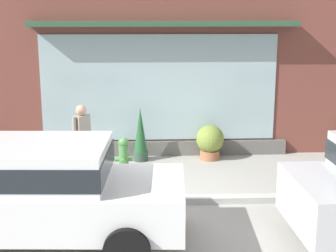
# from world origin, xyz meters

# --- Properties ---
(ground_plane) EXTENTS (60.00, 60.00, 0.00)m
(ground_plane) POSITION_xyz_m (0.00, 0.00, 0.00)
(ground_plane) COLOR #9E9B93
(curb_strip) EXTENTS (14.00, 0.24, 0.12)m
(curb_strip) POSITION_xyz_m (0.00, -0.20, 0.06)
(curb_strip) COLOR #B2B2AD
(curb_strip) RESTS_ON ground_plane
(storefront) EXTENTS (14.00, 0.81, 4.63)m
(storefront) POSITION_xyz_m (-0.00, 3.19, 2.28)
(storefront) COLOR brown
(storefront) RESTS_ON ground_plane
(fire_hydrant) EXTENTS (0.39, 0.35, 0.93)m
(fire_hydrant) POSITION_xyz_m (-0.92, 1.20, 0.45)
(fire_hydrant) COLOR #4C8C47
(fire_hydrant) RESTS_ON ground_plane
(pedestrian_with_handbag) EXTENTS (0.50, 0.48, 1.66)m
(pedestrian_with_handbag) POSITION_xyz_m (-1.76, 1.11, 0.96)
(pedestrian_with_handbag) COLOR brown
(pedestrian_with_handbag) RESTS_ON ground_plane
(parked_car_white) EXTENTS (4.33, 2.14, 1.61)m
(parked_car_white) POSITION_xyz_m (-2.08, -1.73, 0.91)
(parked_car_white) COLOR white
(parked_car_white) RESTS_ON ground_plane
(potted_plant_by_entrance) EXTENTS (0.67, 0.67, 0.85)m
(potted_plant_by_entrance) POSITION_xyz_m (1.10, 2.57, 0.45)
(potted_plant_by_entrance) COLOR #9E6042
(potted_plant_by_entrance) RESTS_ON ground_plane
(potted_plant_near_hydrant) EXTENTS (0.35, 0.35, 1.30)m
(potted_plant_near_hydrant) POSITION_xyz_m (-0.58, 2.54, 0.63)
(potted_plant_near_hydrant) COLOR #33473D
(potted_plant_near_hydrant) RESTS_ON ground_plane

